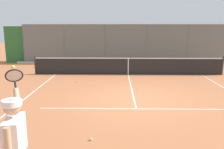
# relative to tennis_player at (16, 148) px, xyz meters

# --- Properties ---
(ground_plane) EXTENTS (60.00, 60.00, 0.00)m
(ground_plane) POSITION_rel_tennis_player_xyz_m (-2.08, -5.59, -1.05)
(ground_plane) COLOR #B76B42
(court_line_markings) EXTENTS (8.40, 10.55, 0.01)m
(court_line_markings) POSITION_rel_tennis_player_xyz_m (-2.08, -4.26, -1.05)
(court_line_markings) COLOR white
(court_line_markings) RESTS_ON ground
(fence_backdrop) EXTENTS (18.13, 1.37, 2.87)m
(fence_backdrop) POSITION_rel_tennis_player_xyz_m (-2.08, -15.06, 0.30)
(fence_backdrop) COLOR slate
(fence_backdrop) RESTS_ON ground
(tennis_net) EXTENTS (10.80, 0.09, 1.07)m
(tennis_net) POSITION_rel_tennis_player_xyz_m (-2.08, -10.33, -0.56)
(tennis_net) COLOR #2D2D2D
(tennis_net) RESTS_ON ground
(tennis_player) EXTENTS (0.64, 1.39, 2.06)m
(tennis_player) POSITION_rel_tennis_player_xyz_m (0.00, 0.00, 0.00)
(tennis_player) COLOR black
(tennis_player) RESTS_ON ground
(tennis_ball_near_net) EXTENTS (0.07, 0.07, 0.07)m
(tennis_ball_near_net) POSITION_rel_tennis_player_xyz_m (0.61, -8.46, -1.02)
(tennis_ball_near_net) COLOR #C1D138
(tennis_ball_near_net) RESTS_ON ground
(tennis_ball_mid_court) EXTENTS (0.07, 0.07, 0.07)m
(tennis_ball_mid_court) POSITION_rel_tennis_player_xyz_m (-0.79, -2.28, -1.02)
(tennis_ball_mid_court) COLOR #C1D138
(tennis_ball_mid_court) RESTS_ON ground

